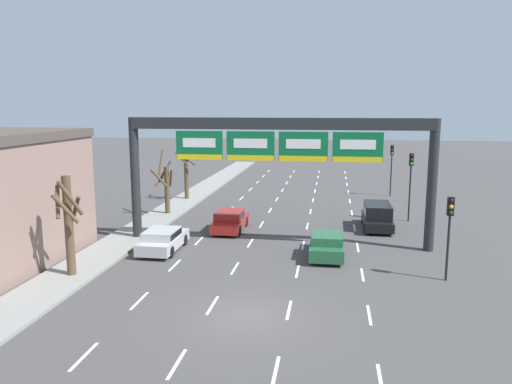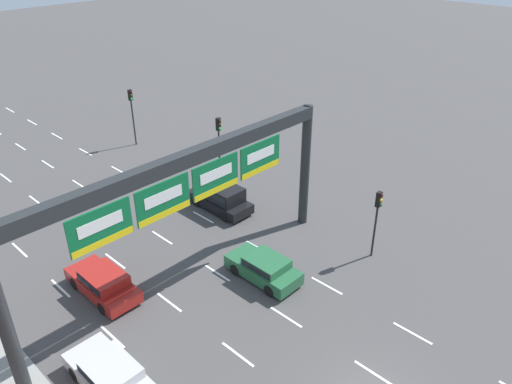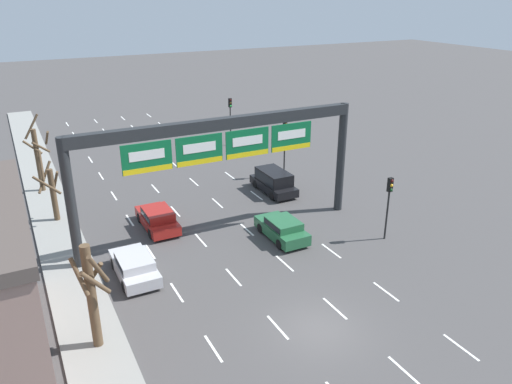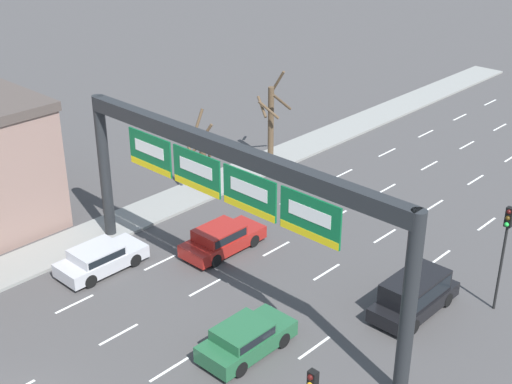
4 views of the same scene
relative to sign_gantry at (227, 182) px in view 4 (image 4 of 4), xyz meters
name	(u,v)px [view 4 (image 4 of 4)]	position (x,y,z in m)	size (l,w,h in m)	color
lane_dashes	(267,280)	(0.00, 2.53, -6.00)	(10.02, 67.00, 0.01)	white
sign_gantry	(227,182)	(0.00, 0.00, 0.00)	(18.68, 0.70, 7.77)	#232628
car_green	(246,338)	(3.11, -2.14, -5.26)	(1.89, 4.20, 1.37)	#235B38
suv_black	(415,293)	(6.49, 5.06, -5.02)	(1.94, 4.64, 1.78)	black
car_silver	(100,258)	(-6.48, -2.43, -5.29)	(1.96, 4.38, 1.32)	#B7B7BC
car_red	(222,238)	(-3.54, 2.95, -5.24)	(1.91, 4.56, 1.41)	maroon
traffic_light_far_end	(505,238)	(9.00, 7.74, -2.41)	(0.30, 0.35, 5.06)	black
tree_bare_closest	(271,118)	(-9.66, 13.42, -2.97)	(1.95, 1.99, 5.96)	brown
tree_bare_second	(202,154)	(-9.51, 7.15, -3.58)	(1.74, 2.15, 4.94)	brown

